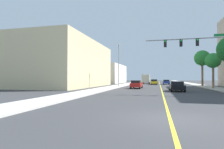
{
  "coord_description": "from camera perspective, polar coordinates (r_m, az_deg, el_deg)",
  "views": [
    {
      "loc": [
        -0.52,
        -8.94,
        1.9
      ],
      "look_at": [
        -8.02,
        21.13,
        2.46
      ],
      "focal_mm": 29.68,
      "sensor_mm": 36.0,
      "label": 1
    }
  ],
  "objects": [
    {
      "name": "car_black",
      "position": [
        27.78,
        19.37,
        -3.39
      ],
      "size": [
        1.91,
        4.24,
        1.41
      ],
      "rotation": [
        0.0,
        0.0,
        -0.01
      ],
      "color": "black",
      "rests_on": "ground"
    },
    {
      "name": "car_red",
      "position": [
        33.63,
        7.57,
        -2.96
      ],
      "size": [
        1.88,
        4.61,
        1.46
      ],
      "rotation": [
        0.0,
        0.0,
        -0.02
      ],
      "color": "red",
      "rests_on": "ground"
    },
    {
      "name": "building_left_far",
      "position": [
        69.4,
        -3.77,
        0.15
      ],
      "size": [
        16.55,
        21.55,
        6.69
      ],
      "primitive_type": "cube",
      "color": "silver",
      "rests_on": "ground"
    },
    {
      "name": "sidewalk_right",
      "position": [
        51.91,
        24.93,
        -2.96
      ],
      "size": [
        3.12,
        168.0,
        0.15
      ],
      "primitive_type": "cube",
      "color": "#B2ADA3",
      "rests_on": "ground"
    },
    {
      "name": "lane_marking_center",
      "position": [
        50.97,
        14.59,
        -3.14
      ],
      "size": [
        0.16,
        144.0,
        0.01
      ],
      "primitive_type": "cube",
      "color": "yellow",
      "rests_on": "ground"
    },
    {
      "name": "traffic_signal_mast",
      "position": [
        23.61,
        27.0,
        7.01
      ],
      "size": [
        10.18,
        0.36,
        6.66
      ],
      "color": "gray",
      "rests_on": "sidewalk_right"
    },
    {
      "name": "street_lamp",
      "position": [
        37.43,
        2.05,
        3.58
      ],
      "size": [
        0.56,
        0.28,
        8.68
      ],
      "color": "gray",
      "rests_on": "sidewalk_left"
    },
    {
      "name": "palm_mid",
      "position": [
        36.59,
        28.67,
        3.65
      ],
      "size": [
        2.61,
        2.61,
        6.06
      ],
      "color": "brown",
      "rests_on": "sidewalk_right"
    },
    {
      "name": "car_yellow",
      "position": [
        53.48,
        12.8,
        -2.25
      ],
      "size": [
        1.82,
        4.42,
        1.46
      ],
      "rotation": [
        0.0,
        0.0,
        0.02
      ],
      "color": "gold",
      "rests_on": "ground"
    },
    {
      "name": "ground",
      "position": [
        50.97,
        14.59,
        -3.15
      ],
      "size": [
        192.0,
        192.0,
        0.0
      ],
      "primitive_type": "plane",
      "color": "#38383A"
    },
    {
      "name": "car_gray",
      "position": [
        59.16,
        12.86,
        -2.12
      ],
      "size": [
        2.08,
        4.64,
        1.45
      ],
      "rotation": [
        0.0,
        0.0,
        0.03
      ],
      "color": "slate",
      "rests_on": "ground"
    },
    {
      "name": "car_blue",
      "position": [
        55.94,
        16.35,
        -2.2
      ],
      "size": [
        1.83,
        4.55,
        1.37
      ],
      "rotation": [
        0.0,
        0.0,
        0.01
      ],
      "color": "#1E389E",
      "rests_on": "ground"
    },
    {
      "name": "sidewalk_left",
      "position": [
        51.72,
        4.22,
        -3.07
      ],
      "size": [
        3.12,
        168.0,
        0.15
      ],
      "primitive_type": "cube",
      "color": "beige",
      "rests_on": "ground"
    },
    {
      "name": "building_left_near",
      "position": [
        43.07,
        -15.58,
        2.98
      ],
      "size": [
        16.64,
        25.33,
        9.78
      ],
      "primitive_type": "cube",
      "color": "beige",
      "rests_on": "ground"
    },
    {
      "name": "delivery_truck",
      "position": [
        61.9,
        10.43,
        -1.32
      ],
      "size": [
        2.52,
        7.14,
        2.95
      ],
      "rotation": [
        0.0,
        0.0,
        0.02
      ],
      "color": "silver",
      "rests_on": "ground"
    },
    {
      "name": "palm_far",
      "position": [
        44.63,
        26.04,
        4.47
      ],
      "size": [
        3.35,
        3.35,
        7.72
      ],
      "color": "brown",
      "rests_on": "sidewalk_right"
    }
  ]
}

